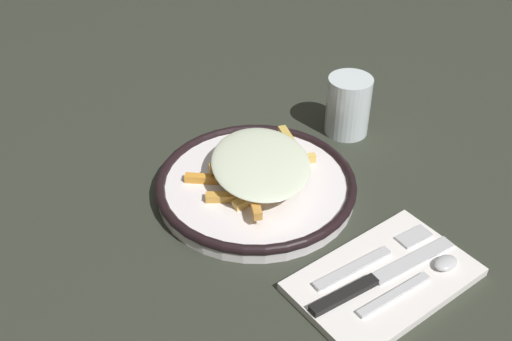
{
  "coord_description": "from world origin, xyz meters",
  "views": [
    {
      "loc": [
        0.51,
        -0.4,
        0.54
      ],
      "look_at": [
        0.0,
        0.0,
        0.04
      ],
      "focal_mm": 42.53,
      "sensor_mm": 36.0,
      "label": 1
    }
  ],
  "objects_px": {
    "plate": "(256,185)",
    "water_glass": "(348,106)",
    "fork": "(375,257)",
    "knife": "(372,281)",
    "napkin": "(384,279)",
    "fries_heap": "(260,166)",
    "spoon": "(425,275)"
  },
  "relations": [
    {
      "from": "plate",
      "to": "water_glass",
      "type": "relative_size",
      "value": 2.94
    },
    {
      "from": "fork",
      "to": "knife",
      "type": "relative_size",
      "value": 0.84
    },
    {
      "from": "water_glass",
      "to": "napkin",
      "type": "bearing_deg",
      "value": -37.3
    },
    {
      "from": "fries_heap",
      "to": "fork",
      "type": "height_order",
      "value": "fries_heap"
    },
    {
      "from": "plate",
      "to": "water_glass",
      "type": "height_order",
      "value": "water_glass"
    },
    {
      "from": "fries_heap",
      "to": "water_glass",
      "type": "distance_m",
      "value": 0.2
    },
    {
      "from": "napkin",
      "to": "water_glass",
      "type": "xyz_separation_m",
      "value": [
        -0.25,
        0.19,
        0.04
      ]
    },
    {
      "from": "water_glass",
      "to": "fork",
      "type": "bearing_deg",
      "value": -38.59
    },
    {
      "from": "plate",
      "to": "water_glass",
      "type": "distance_m",
      "value": 0.21
    },
    {
      "from": "plate",
      "to": "napkin",
      "type": "xyz_separation_m",
      "value": [
        0.22,
        0.01,
        -0.01
      ]
    },
    {
      "from": "napkin",
      "to": "knife",
      "type": "distance_m",
      "value": 0.02
    },
    {
      "from": "napkin",
      "to": "water_glass",
      "type": "relative_size",
      "value": 2.27
    },
    {
      "from": "fries_heap",
      "to": "knife",
      "type": "height_order",
      "value": "fries_heap"
    },
    {
      "from": "fork",
      "to": "knife",
      "type": "height_order",
      "value": "knife"
    },
    {
      "from": "fries_heap",
      "to": "water_glass",
      "type": "height_order",
      "value": "water_glass"
    },
    {
      "from": "plate",
      "to": "napkin",
      "type": "height_order",
      "value": "plate"
    },
    {
      "from": "water_glass",
      "to": "fries_heap",
      "type": "bearing_deg",
      "value": -81.3
    },
    {
      "from": "plate",
      "to": "water_glass",
      "type": "xyz_separation_m",
      "value": [
        -0.03,
        0.21,
        0.03
      ]
    },
    {
      "from": "plate",
      "to": "spoon",
      "type": "height_order",
      "value": "plate"
    },
    {
      "from": "fork",
      "to": "water_glass",
      "type": "relative_size",
      "value": 1.89
    },
    {
      "from": "fries_heap",
      "to": "plate",
      "type": "bearing_deg",
      "value": -79.43
    },
    {
      "from": "knife",
      "to": "water_glass",
      "type": "xyz_separation_m",
      "value": [
        -0.25,
        0.21,
        0.03
      ]
    },
    {
      "from": "fries_heap",
      "to": "spoon",
      "type": "distance_m",
      "value": 0.26
    },
    {
      "from": "plate",
      "to": "fries_heap",
      "type": "relative_size",
      "value": 1.3
    },
    {
      "from": "fork",
      "to": "knife",
      "type": "distance_m",
      "value": 0.04
    },
    {
      "from": "fork",
      "to": "fries_heap",
      "type": "bearing_deg",
      "value": -174.6
    },
    {
      "from": "napkin",
      "to": "spoon",
      "type": "xyz_separation_m",
      "value": [
        0.03,
        0.03,
        0.01
      ]
    },
    {
      "from": "fries_heap",
      "to": "spoon",
      "type": "bearing_deg",
      "value": 9.21
    },
    {
      "from": "napkin",
      "to": "knife",
      "type": "height_order",
      "value": "knife"
    },
    {
      "from": "spoon",
      "to": "water_glass",
      "type": "relative_size",
      "value": 1.63
    },
    {
      "from": "plate",
      "to": "spoon",
      "type": "distance_m",
      "value": 0.26
    },
    {
      "from": "napkin",
      "to": "fork",
      "type": "xyz_separation_m",
      "value": [
        -0.03,
        0.01,
        0.01
      ]
    }
  ]
}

